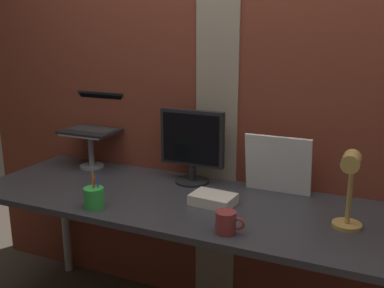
{
  "coord_description": "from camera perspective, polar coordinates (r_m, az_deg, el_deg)",
  "views": [
    {
      "loc": [
        0.74,
        -1.77,
        1.57
      ],
      "look_at": [
        -0.11,
        0.14,
        1.03
      ],
      "focal_mm": 41.59,
      "sensor_mm": 36.0,
      "label": 1
    }
  ],
  "objects": [
    {
      "name": "desk_lamp",
      "position": [
        1.85,
        19.59,
        -4.66
      ],
      "size": [
        0.12,
        0.2,
        0.34
      ],
      "color": "tan",
      "rests_on": "desk"
    },
    {
      "name": "brick_wall_back",
      "position": [
        2.37,
        5.7,
        6.56
      ],
      "size": [
        3.34,
        0.16,
        2.49
      ],
      "color": "brown",
      "rests_on": "ground_plane"
    },
    {
      "name": "monitor",
      "position": [
        2.31,
        -0.01,
        0.18
      ],
      "size": [
        0.35,
        0.18,
        0.39
      ],
      "color": "black",
      "rests_on": "desk"
    },
    {
      "name": "whiteboard_panel",
      "position": [
        2.22,
        10.95,
        -2.63
      ],
      "size": [
        0.32,
        0.07,
        0.3
      ],
      "primitive_type": "cube",
      "rotation": [
        0.17,
        0.0,
        0.0
      ],
      "color": "white",
      "rests_on": "desk"
    },
    {
      "name": "laptop_stand",
      "position": [
        2.65,
        -12.87,
        0.05
      ],
      "size": [
        0.28,
        0.22,
        0.21
      ],
      "color": "gray",
      "rests_on": "desk"
    },
    {
      "name": "desk",
      "position": [
        2.17,
        -1.09,
        -8.79
      ],
      "size": [
        2.11,
        0.72,
        0.78
      ],
      "color": "#333338",
      "rests_on": "ground_plane"
    },
    {
      "name": "coffee_mug",
      "position": [
        1.8,
        4.42,
        -10.0
      ],
      "size": [
        0.12,
        0.08,
        0.09
      ],
      "color": "maroon",
      "rests_on": "desk"
    },
    {
      "name": "paper_clutter_stack",
      "position": [
        2.08,
        2.72,
        -7.09
      ],
      "size": [
        0.21,
        0.16,
        0.05
      ],
      "primitive_type": "cube",
      "rotation": [
        0.0,
        0.0,
        -0.09
      ],
      "color": "silver",
      "rests_on": "desk"
    },
    {
      "name": "laptop",
      "position": [
        2.68,
        -12.08,
        3.07
      ],
      "size": [
        0.32,
        0.3,
        0.22
      ],
      "color": "black",
      "rests_on": "laptop_stand"
    },
    {
      "name": "pen_cup",
      "position": [
        2.08,
        -12.46,
        -6.72
      ],
      "size": [
        0.09,
        0.09,
        0.17
      ],
      "color": "green",
      "rests_on": "desk"
    }
  ]
}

